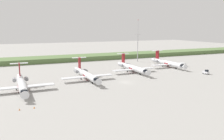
# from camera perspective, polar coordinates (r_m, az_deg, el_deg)

# --- Properties ---
(ground_plane) EXTENTS (500.00, 500.00, 0.00)m
(ground_plane) POSITION_cam_1_polar(r_m,az_deg,el_deg) (127.58, -2.83, -0.20)
(ground_plane) COLOR #9E9B96
(grass_berm) EXTENTS (320.00, 20.00, 3.11)m
(grass_berm) POSITION_cam_1_polar(r_m,az_deg,el_deg) (172.19, -8.62, 2.93)
(grass_berm) COLOR #597542
(grass_berm) RESTS_ON ground
(regional_jet_nearest) EXTENTS (22.81, 31.00, 9.00)m
(regional_jet_nearest) POSITION_cam_1_polar(r_m,az_deg,el_deg) (93.13, -20.99, -3.20)
(regional_jet_nearest) COLOR silver
(regional_jet_nearest) RESTS_ON ground
(regional_jet_second) EXTENTS (22.81, 31.00, 9.00)m
(regional_jet_second) POSITION_cam_1_polar(r_m,az_deg,el_deg) (105.53, -6.24, -1.05)
(regional_jet_second) COLOR silver
(regional_jet_second) RESTS_ON ground
(regional_jet_third) EXTENTS (22.81, 31.00, 9.00)m
(regional_jet_third) POSITION_cam_1_polar(r_m,az_deg,el_deg) (123.38, 4.91, 0.61)
(regional_jet_third) COLOR silver
(regional_jet_third) RESTS_ON ground
(regional_jet_fourth) EXTENTS (22.81, 31.00, 9.00)m
(regional_jet_fourth) POSITION_cam_1_polar(r_m,az_deg,el_deg) (143.32, 13.23, 1.72)
(regional_jet_fourth) COLOR silver
(regional_jet_fourth) RESTS_ON ground
(antenna_mast) EXTENTS (4.40, 0.50, 28.42)m
(antenna_mast) POSITION_cam_1_polar(r_m,az_deg,el_deg) (161.83, 6.24, 6.14)
(antenna_mast) COLOR #B2B2B7
(antenna_mast) RESTS_ON ground
(baggage_tug) EXTENTS (1.72, 3.20, 2.30)m
(baggage_tug) POSITION_cam_1_polar(r_m,az_deg,el_deg) (127.39, 21.76, -0.49)
(baggage_tug) COLOR silver
(baggage_tug) RESTS_ON ground
(safety_cone_front_marker) EXTENTS (0.44, 0.44, 0.55)m
(safety_cone_front_marker) POSITION_cam_1_polar(r_m,az_deg,el_deg) (72.41, -21.49, -8.85)
(safety_cone_front_marker) COLOR orange
(safety_cone_front_marker) RESTS_ON ground
(safety_cone_mid_marker) EXTENTS (0.44, 0.44, 0.55)m
(safety_cone_mid_marker) POSITION_cam_1_polar(r_m,az_deg,el_deg) (72.68, -18.31, -8.58)
(safety_cone_mid_marker) COLOR orange
(safety_cone_mid_marker) RESTS_ON ground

